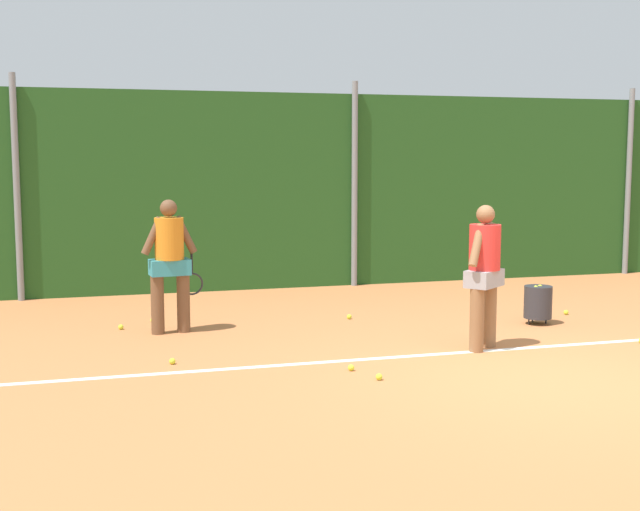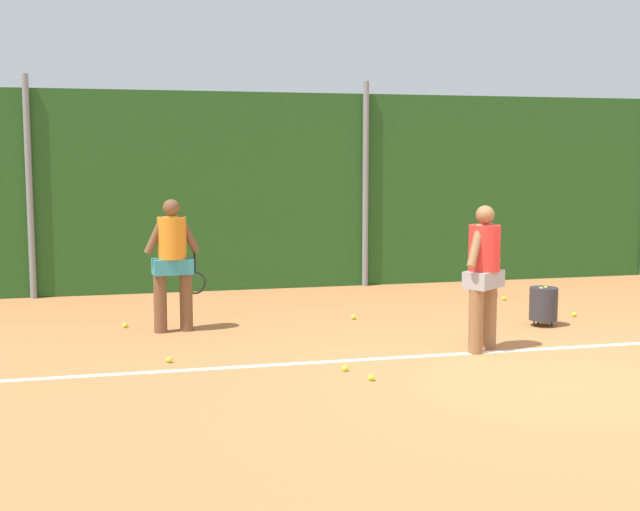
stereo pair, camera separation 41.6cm
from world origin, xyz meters
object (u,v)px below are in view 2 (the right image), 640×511
Objects in this scene: tennis_ball_1 at (345,368)px; tennis_ball_2 at (371,377)px; player_midcourt at (173,258)px; tennis_ball_7 at (504,298)px; tennis_ball_10 at (574,314)px; player_foreground_near at (484,270)px; tennis_ball_5 at (353,317)px; ball_hopper at (543,304)px; tennis_ball_3 at (158,319)px; tennis_ball_4 at (125,325)px; tennis_ball_0 at (169,360)px.

tennis_ball_2 is (0.15, -0.42, 0.00)m from tennis_ball_1.
player_midcourt is 25.02× the size of tennis_ball_7.
player_midcourt is 5.45m from tennis_ball_10.
player_foreground_near is 3.57m from tennis_ball_7.
tennis_ball_10 is (2.98, -0.53, 0.00)m from tennis_ball_5.
ball_hopper is at bearing 27.64° from tennis_ball_1.
tennis_ball_2 is at bearing -102.70° from tennis_ball_5.
player_midcourt is 1.15m from tennis_ball_3.
tennis_ball_3 is at bearing 106.28° from player_foreground_near.
tennis_ball_4 is (-2.15, 2.76, 0.00)m from tennis_ball_1.
player_midcourt is 25.02× the size of tennis_ball_4.
tennis_ball_1 and tennis_ball_10 have the same top height.
tennis_ball_10 is (5.53, -1.01, 0.00)m from tennis_ball_3.
tennis_ball_7 is at bearing 45.36° from tennis_ball_1.
player_midcourt is at bearing 123.13° from tennis_ball_1.
tennis_ball_4 is at bearing 102.23° from tennis_ball_0.
tennis_ball_4 and tennis_ball_5 have the same top height.
ball_hopper is 7.78× the size of tennis_ball_5.
ball_hopper is 4.89m from tennis_ball_0.
tennis_ball_0 is 1.00× the size of tennis_ball_5.
tennis_ball_0 and tennis_ball_4 have the same top height.
tennis_ball_0 is 2.22m from tennis_ball_2.
player_midcourt is 1.13m from tennis_ball_4.
ball_hopper is 1.95m from tennis_ball_7.
tennis_ball_2 is 5.15m from tennis_ball_7.
tennis_ball_2 is at bearing -145.32° from ball_hopper.
tennis_ball_0 and tennis_ball_3 have the same top height.
tennis_ball_4 is 1.00× the size of tennis_ball_10.
ball_hopper is at bearing -15.02° from player_midcourt.
tennis_ball_0 is at bearing 138.60° from player_foreground_near.
tennis_ball_3 is at bearing -175.38° from tennis_ball_7.
tennis_ball_2 is (-1.59, -0.94, -0.88)m from player_foreground_near.
player_foreground_near is at bearing -119.98° from tennis_ball_7.
tennis_ball_1 is at bearing -107.68° from tennis_ball_5.
tennis_ball_10 is (5.96, -0.68, 0.00)m from tennis_ball_4.
tennis_ball_3 is at bearing 97.47° from player_midcourt.
tennis_ball_4 is 5.67m from tennis_ball_7.
tennis_ball_1 and tennis_ball_7 have the same top height.
tennis_ball_4 is at bearing 142.26° from player_midcourt.
player_midcourt is at bearing 84.20° from tennis_ball_0.
player_midcourt is 3.22× the size of ball_hopper.
tennis_ball_2 and tennis_ball_5 have the same top height.
ball_hopper reaches higher than tennis_ball_5.
tennis_ball_3 is at bearing 90.03° from tennis_ball_0.
player_foreground_near is 3.19× the size of ball_hopper.
tennis_ball_5 is (-0.91, 2.09, -0.88)m from player_foreground_near.
tennis_ball_1 is at bearing -151.33° from tennis_ball_10.
tennis_ball_5 is at bearing 35.61° from tennis_ball_0.
tennis_ball_10 is (3.66, 2.50, 0.00)m from tennis_ball_2.
tennis_ball_4 is at bearing 127.93° from tennis_ball_1.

